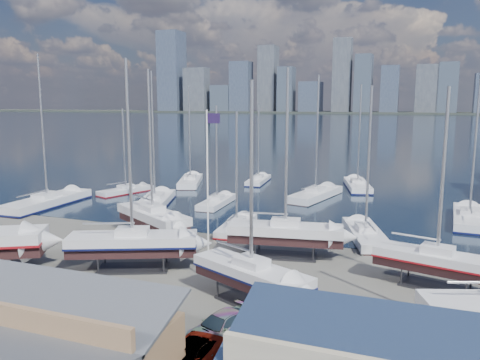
% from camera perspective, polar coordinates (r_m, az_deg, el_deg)
% --- Properties ---
extents(ground, '(1400.00, 1400.00, 0.00)m').
position_cam_1_polar(ground, '(35.96, -6.45, -11.00)').
color(ground, '#605E59').
rests_on(ground, ground).
extents(water, '(1400.00, 600.00, 0.40)m').
position_cam_1_polar(water, '(340.59, 17.96, 6.76)').
color(water, '#1B253E').
rests_on(water, ground).
extents(far_shore, '(1400.00, 80.00, 2.20)m').
position_cam_1_polar(far_shore, '(600.31, 19.15, 7.74)').
color(far_shore, '#2D332D').
rests_on(far_shore, ground).
extents(skyline, '(639.14, 43.80, 107.69)m').
position_cam_1_polar(skyline, '(594.82, 18.56, 11.42)').
color(skyline, '#475166').
rests_on(skyline, far_shore).
extents(shed_grey, '(12.60, 8.40, 4.17)m').
position_cam_1_polar(shed_grey, '(23.24, -25.60, -17.98)').
color(shed_grey, '#8C6B4C').
rests_on(shed_grey, ground).
extents(sailboat_cradle_2, '(9.48, 7.07, 15.45)m').
position_cam_1_polar(sailboat_cradle_2, '(44.13, -10.60, -4.48)').
color(sailboat_cradle_2, '#2D2D33').
rests_on(sailboat_cradle_2, ground).
extents(sailboat_cradle_3, '(9.93, 6.31, 15.63)m').
position_cam_1_polar(sailboat_cradle_3, '(36.42, -12.94, -7.52)').
color(sailboat_cradle_3, '#2D2D33').
rests_on(sailboat_cradle_3, ground).
extents(sailboat_cradle_4, '(9.57, 4.09, 15.20)m').
position_cam_1_polar(sailboat_cradle_4, '(38.56, 5.55, -6.40)').
color(sailboat_cradle_4, '#2D2D33').
rests_on(sailboat_cradle_4, ground).
extents(sailboat_cradle_5, '(8.65, 5.64, 13.81)m').
position_cam_1_polar(sailboat_cradle_5, '(29.64, 1.37, -11.42)').
color(sailboat_cradle_5, '#2D2D33').
rests_on(sailboat_cradle_5, ground).
extents(sailboat_cradle_6, '(8.57, 4.27, 13.55)m').
position_cam_1_polar(sailboat_cradle_6, '(34.71, 22.88, -9.06)').
color(sailboat_cradle_6, '#2D2D33').
rests_on(sailboat_cradle_6, ground).
extents(sailboat_moored_0, '(3.92, 12.81, 19.02)m').
position_cam_1_polar(sailboat_moored_0, '(61.93, -22.40, -2.70)').
color(sailboat_moored_0, black).
rests_on(sailboat_moored_0, water).
extents(sailboat_moored_1, '(4.93, 8.53, 12.31)m').
position_cam_1_polar(sailboat_moored_1, '(67.28, -13.75, -1.35)').
color(sailboat_moored_1, black).
rests_on(sailboat_moored_1, water).
extents(sailboat_moored_2, '(6.34, 10.81, 15.76)m').
position_cam_1_polar(sailboat_moored_2, '(72.92, -6.07, -0.31)').
color(sailboat_moored_2, black).
rests_on(sailboat_moored_2, water).
extents(sailboat_moored_3, '(6.61, 11.81, 17.02)m').
position_cam_1_polar(sailboat_moored_3, '(58.43, -10.32, -2.83)').
color(sailboat_moored_3, black).
rests_on(sailboat_moored_3, water).
extents(sailboat_moored_4, '(2.75, 8.57, 12.78)m').
position_cam_1_polar(sailboat_moored_4, '(57.86, -2.80, -2.79)').
color(sailboat_moored_4, black).
rests_on(sailboat_moored_4, water).
extents(sailboat_moored_5, '(3.22, 8.79, 12.86)m').
position_cam_1_polar(sailboat_moored_5, '(74.01, 2.25, -0.13)').
color(sailboat_moored_5, black).
rests_on(sailboat_moored_5, water).
extents(sailboat_moored_6, '(2.99, 8.34, 12.22)m').
position_cam_1_polar(sailboat_moored_6, '(46.83, -0.40, -5.71)').
color(sailboat_moored_6, black).
rests_on(sailboat_moored_6, water).
extents(sailboat_moored_7, '(5.57, 11.55, 16.80)m').
position_cam_1_polar(sailboat_moored_7, '(62.68, 9.20, -1.96)').
color(sailboat_moored_7, black).
rests_on(sailboat_moored_7, water).
extents(sailboat_moored_8, '(5.47, 11.01, 15.85)m').
position_cam_1_polar(sailboat_moored_8, '(71.08, 14.11, -0.80)').
color(sailboat_moored_8, black).
rests_on(sailboat_moored_8, water).
extents(sailboat_moored_9, '(5.49, 10.09, 14.67)m').
position_cam_1_polar(sailboat_moored_9, '(45.18, 15.03, -6.58)').
color(sailboat_moored_9, black).
rests_on(sailboat_moored_9, water).
extents(sailboat_moored_10, '(3.83, 11.24, 16.54)m').
position_cam_1_polar(sailboat_moored_10, '(55.13, 26.14, -4.38)').
color(sailboat_moored_10, black).
rests_on(sailboat_moored_10, water).
extents(car_b, '(4.32, 2.66, 1.34)m').
position_cam_1_polar(car_b, '(31.04, -24.59, -13.88)').
color(car_b, gray).
rests_on(car_b, ground).
extents(car_c, '(2.50, 4.76, 1.28)m').
position_cam_1_polar(car_c, '(23.54, -6.42, -20.87)').
color(car_c, gray).
rests_on(car_c, ground).
extents(car_d, '(3.28, 4.80, 1.29)m').
position_cam_1_polar(car_d, '(26.33, -2.36, -17.34)').
color(car_d, gray).
rests_on(car_d, ground).
extents(flagpole, '(1.06, 0.12, 12.03)m').
position_cam_1_polar(flagpole, '(33.74, -3.85, -0.13)').
color(flagpole, white).
rests_on(flagpole, ground).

